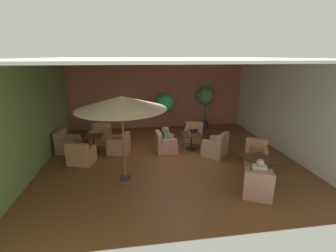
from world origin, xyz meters
TOP-DOWN VIEW (x-y plane):
  - ground_plane at (0.00, 0.00)m, footprint 9.09×8.25m
  - wall_back_brick at (0.00, 4.08)m, footprint 9.09×0.08m
  - wall_left_accent at (-4.51, 0.00)m, footprint 0.08×8.25m
  - wall_right_plain at (4.51, 0.00)m, footprint 0.08×8.25m
  - ceiling_slab at (0.00, 0.00)m, footprint 9.09×8.25m
  - cafe_table_front_left at (1.00, 0.69)m, footprint 0.75×0.75m
  - armchair_front_left_north at (1.78, -0.06)m, footprint 1.11×1.11m
  - armchair_front_left_east at (1.37, 1.71)m, footprint 1.00×1.00m
  - armchair_front_left_south at (-0.08, 0.62)m, footprint 0.84×0.78m
  - cafe_table_front_right at (-2.88, 0.99)m, footprint 0.70×0.70m
  - armchair_front_right_north at (-1.86, 0.75)m, footprint 0.91×0.87m
  - armchair_front_right_east at (-2.74, 2.02)m, footprint 0.89×0.82m
  - armchair_front_right_south at (-3.92, 1.18)m, footprint 0.92×0.90m
  - armchair_front_right_west at (-3.17, -0.02)m, footprint 0.98×0.92m
  - cafe_table_mid_center at (2.45, -1.85)m, footprint 0.84×0.84m
  - armchair_mid_center_north at (1.98, -2.81)m, footprint 0.99×0.99m
  - armchair_mid_center_east at (2.94, -0.90)m, footprint 0.99×1.00m
  - patio_umbrella_tall_red at (-1.60, -1.35)m, footprint 2.60×2.60m
  - potted_tree_left_corner at (0.19, 2.60)m, footprint 0.89×0.89m
  - potted_tree_mid_left at (2.40, 3.53)m, footprint 0.83×0.83m
  - patron_blue_shirt at (2.00, -2.78)m, footprint 0.42×0.35m
  - patron_by_window at (-0.03, 0.63)m, footprint 0.28×0.41m
  - iced_drink_cup at (1.03, 0.72)m, footprint 0.08×0.08m
  - open_laptop at (1.07, 0.71)m, footprint 0.36×0.31m

SIDE VIEW (x-z plane):
  - ground_plane at x=0.00m, z-range -0.02..0.00m
  - armchair_front_right_north at x=-1.86m, z-range -0.09..0.69m
  - armchair_front_right_west at x=-3.17m, z-range -0.12..0.72m
  - armchair_front_left_south at x=-0.08m, z-range -0.10..0.72m
  - armchair_front_left_east at x=1.37m, z-range -0.10..0.71m
  - armchair_front_right_east at x=-2.74m, z-range -0.11..0.73m
  - armchair_front_right_south at x=-3.92m, z-range -0.12..0.75m
  - armchair_mid_center_north at x=1.98m, z-range -0.09..0.73m
  - armchair_mid_center_east at x=2.94m, z-range -0.10..0.74m
  - armchair_front_left_north at x=1.78m, z-range -0.13..0.81m
  - cafe_table_front_right at x=-2.88m, z-range 0.17..0.84m
  - cafe_table_front_left at x=1.00m, z-range 0.17..0.85m
  - cafe_table_mid_center at x=2.45m, z-range 0.22..0.90m
  - patron_by_window at x=-0.03m, z-range 0.36..0.96m
  - patron_blue_shirt at x=2.00m, z-range 0.42..1.04m
  - open_laptop at x=1.07m, z-range 0.63..0.83m
  - iced_drink_cup at x=1.03m, z-range 0.68..0.79m
  - potted_tree_left_corner at x=0.19m, z-range 0.49..2.54m
  - potted_tree_mid_left at x=2.40m, z-range 0.51..2.63m
  - wall_back_brick at x=0.00m, z-range 0.00..3.54m
  - wall_left_accent at x=-4.51m, z-range 0.00..3.54m
  - wall_right_plain at x=4.51m, z-range 0.00..3.54m
  - patio_umbrella_tall_red at x=-1.60m, z-range 1.10..3.70m
  - ceiling_slab at x=0.00m, z-range 3.54..3.60m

